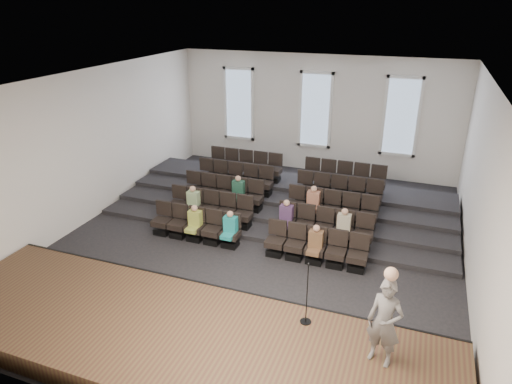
% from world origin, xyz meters
% --- Properties ---
extents(ground, '(14.00, 14.00, 0.00)m').
position_xyz_m(ground, '(0.00, 0.00, 0.00)').
color(ground, black).
rests_on(ground, ground).
extents(ceiling, '(12.00, 14.00, 0.02)m').
position_xyz_m(ceiling, '(0.00, 0.00, 5.01)').
color(ceiling, white).
rests_on(ceiling, ground).
extents(wall_back, '(12.00, 0.04, 5.00)m').
position_xyz_m(wall_back, '(0.00, 7.02, 2.50)').
color(wall_back, silver).
rests_on(wall_back, ground).
extents(wall_front, '(12.00, 0.04, 5.00)m').
position_xyz_m(wall_front, '(0.00, -7.02, 2.50)').
color(wall_front, silver).
rests_on(wall_front, ground).
extents(wall_left, '(0.04, 14.00, 5.00)m').
position_xyz_m(wall_left, '(-6.02, 0.00, 2.50)').
color(wall_left, silver).
rests_on(wall_left, ground).
extents(wall_right, '(0.04, 14.00, 5.00)m').
position_xyz_m(wall_right, '(6.02, 0.00, 2.50)').
color(wall_right, silver).
rests_on(wall_right, ground).
extents(stage, '(11.80, 3.60, 0.50)m').
position_xyz_m(stage, '(0.00, -5.10, 0.25)').
color(stage, '#49381F').
rests_on(stage, ground).
extents(stage_lip, '(11.80, 0.06, 0.52)m').
position_xyz_m(stage_lip, '(0.00, -3.33, 0.25)').
color(stage_lip, black).
rests_on(stage_lip, ground).
extents(risers, '(11.80, 4.80, 0.60)m').
position_xyz_m(risers, '(0.00, 3.17, 0.20)').
color(risers, black).
rests_on(risers, ground).
extents(seating_rows, '(6.80, 4.70, 1.67)m').
position_xyz_m(seating_rows, '(-0.00, 1.54, 0.68)').
color(seating_rows, black).
rests_on(seating_rows, ground).
extents(windows, '(8.44, 0.10, 3.24)m').
position_xyz_m(windows, '(0.00, 6.95, 2.70)').
color(windows, white).
rests_on(windows, wall_back).
extents(audience, '(5.45, 2.64, 1.10)m').
position_xyz_m(audience, '(0.00, 0.32, 0.81)').
color(audience, '#9EAA44').
rests_on(audience, seating_rows).
extents(speaker, '(0.76, 0.61, 1.84)m').
position_xyz_m(speaker, '(4.15, -4.51, 1.42)').
color(speaker, '#63605E').
rests_on(speaker, stage).
extents(mic_stand, '(0.25, 0.25, 1.51)m').
position_xyz_m(mic_stand, '(2.50, -3.89, 0.95)').
color(mic_stand, black).
rests_on(mic_stand, stage).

